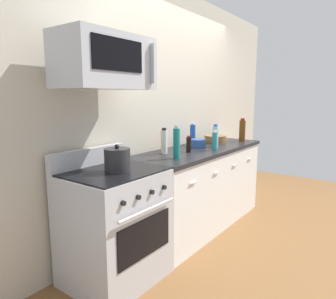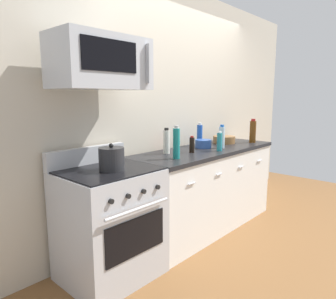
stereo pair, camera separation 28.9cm
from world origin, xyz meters
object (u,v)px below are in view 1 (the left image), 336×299
Objects in this scene: bowl_blue_mixing at (197,143)px; bottle_vinegar_white at (164,141)px; microwave at (105,62)px; bottle_soda_blue at (193,135)px; bottle_hot_sauce_red at (163,143)px; stockpot at (117,160)px; bowl_wooden_salad at (215,139)px; bottle_sparkling_teal at (177,143)px; range_oven at (115,225)px; bottle_water_clear at (215,136)px; bottle_wine_amber at (242,130)px; bottle_dish_soap at (215,141)px; bottle_soy_sauce_dark at (189,144)px.

bottle_vinegar_white is at bearing 172.99° from bowl_blue_mixing.
microwave reaches higher than bottle_soda_blue.
bottle_hot_sauce_red is (0.13, 0.11, -0.04)m from bottle_vinegar_white.
stockpot is (-1.38, -0.11, 0.05)m from bowl_blue_mixing.
bottle_vinegar_white is 1.48× the size of bottle_hot_sauce_red.
bottle_hot_sauce_red reaches higher than bowl_wooden_salad.
bottle_sparkling_teal is at bearing -118.27° from bottle_vinegar_white.
range_oven is 1.28m from microwave.
bottle_soda_blue is (-0.02, 0.29, 0.00)m from bottle_water_clear.
bottle_sparkling_teal is 1.05× the size of bottle_wine_amber.
bottle_soda_blue is 0.39m from bowl_wooden_salad.
range_oven is 1.61m from bottle_water_clear.
bottle_dish_soap is (-0.81, -0.03, -0.04)m from bottle_wine_amber.
microwave is 1.29m from bottle_soy_sauce_dark.
bottle_wine_amber reaches higher than bowl_wooden_salad.
bowl_wooden_salad is at bearing 9.82° from bottle_sparkling_teal.
bottle_soy_sauce_dark is at bearing -1.99° from range_oven.
bottle_hot_sauce_red is (-1.17, 0.40, -0.06)m from bottle_wine_amber.
microwave is at bearing 174.25° from bottle_water_clear.
bowl_wooden_salad is (0.47, 0.02, -0.00)m from bowl_blue_mixing.
bottle_wine_amber reaches higher than bottle_water_clear.
bottle_soda_blue is 1.26× the size of stockpot.
bottle_water_clear is at bearing -52.50° from bowl_blue_mixing.
bottle_sparkling_teal is 1.46× the size of stockpot.
stockpot is (-0.00, -0.10, -0.74)m from microwave.
bottle_soy_sauce_dark is 0.81× the size of stockpot.
range_oven is 4.06× the size of bottle_vinegar_white.
stockpot is at bearing 174.10° from bottle_dish_soap.
bottle_wine_amber is 0.74m from bottle_soda_blue.
bottle_water_clear is 1.01× the size of bottle_vinegar_white.
microwave is 1.53m from bottle_dish_soap.
bottle_vinegar_white is at bearing 8.48° from range_oven.
bottle_wine_amber is at bearing -6.59° from bottle_soy_sauce_dark.
bowl_blue_mixing is (0.55, -0.07, -0.08)m from bottle_vinegar_white.
bottle_soy_sauce_dark reaches higher than range_oven.
microwave is 2.37× the size of bottle_sparkling_teal.
bottle_hot_sauce_red is at bearing 147.72° from bottle_water_clear.
range_oven is 1.60m from bottle_soda_blue.
stockpot is (-0.70, 0.07, -0.06)m from bottle_sparkling_teal.
bottle_sparkling_teal is 1.76× the size of bottle_hot_sauce_red.
bottle_wine_amber is (1.44, -0.04, -0.01)m from bottle_sparkling_teal.
range_oven is at bearing 175.66° from bottle_wine_amber.
bottle_water_clear is (1.50, -0.11, 0.58)m from range_oven.
bottle_vinegar_white is (-0.67, 0.23, -0.00)m from bottle_water_clear.
bottle_soda_blue reaches higher than bowl_wooden_salad.
bottle_soda_blue is at bearing 27.06° from bottle_soy_sauce_dark.
bottle_sparkling_teal is (0.70, -0.17, -0.68)m from microwave.
range_oven is 6.01× the size of bottle_hot_sauce_red.
bottle_soda_blue is at bearing 7.10° from range_oven.
bottle_soda_blue is at bearing 152.21° from bottle_wine_amber.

